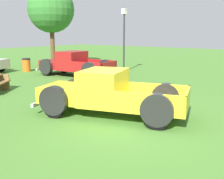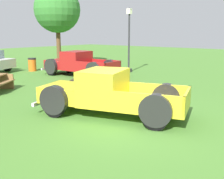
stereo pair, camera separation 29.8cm
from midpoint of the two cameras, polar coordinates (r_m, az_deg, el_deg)
The scene contains 6 objects.
ground_plane at distance 8.78m, azimuth 3.68°, elevation -6.48°, with size 80.00×80.00×0.00m, color #477A2D.
pickup_truck_foreground at distance 9.21m, azimuth -3.08°, elevation -0.83°, with size 3.29×5.36×1.55m.
pickup_truck_behind_left at distance 17.80m, azimuth -9.03°, elevation 5.29°, with size 2.46×5.33×1.58m.
lamp_post_far at distance 19.15m, azimuth 2.09°, elevation 10.57°, with size 0.36×0.36×4.42m.
trash_can at distance 20.57m, azimuth -17.94°, elevation 4.97°, with size 0.59×0.59×0.95m.
oak_tree_east at distance 23.48m, azimuth -13.07°, elevation 16.04°, with size 3.77×3.77×6.47m.
Camera 1 is at (-7.05, -4.47, 2.77)m, focal length 43.50 mm.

